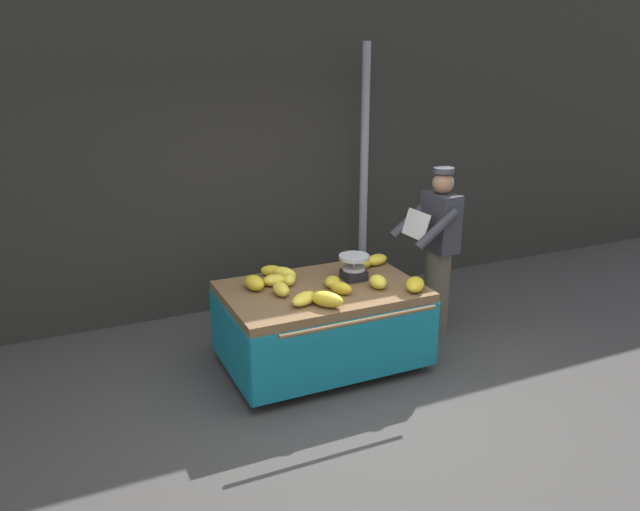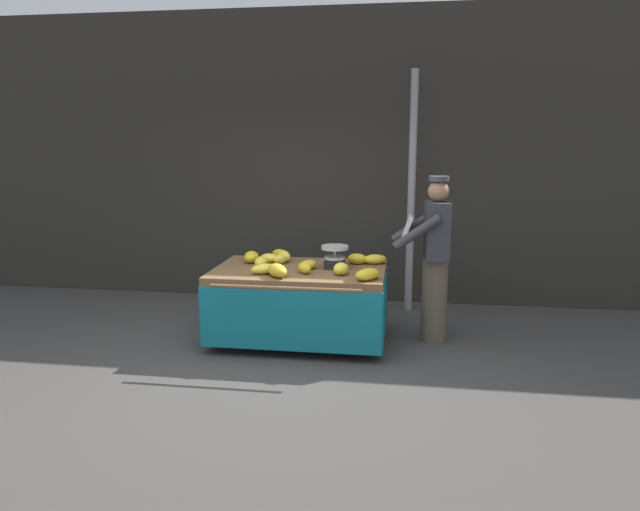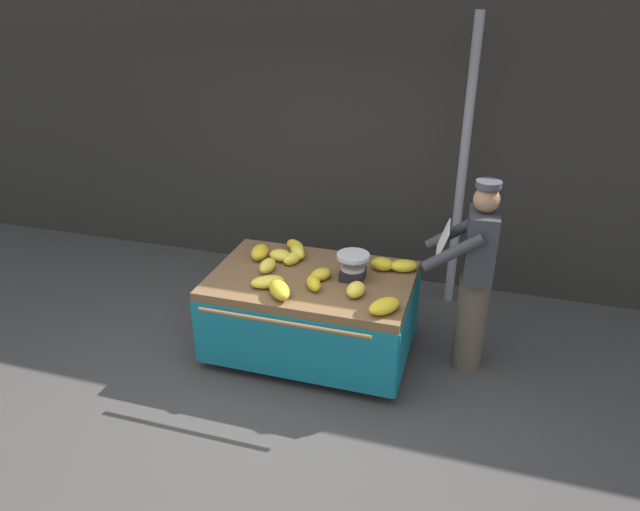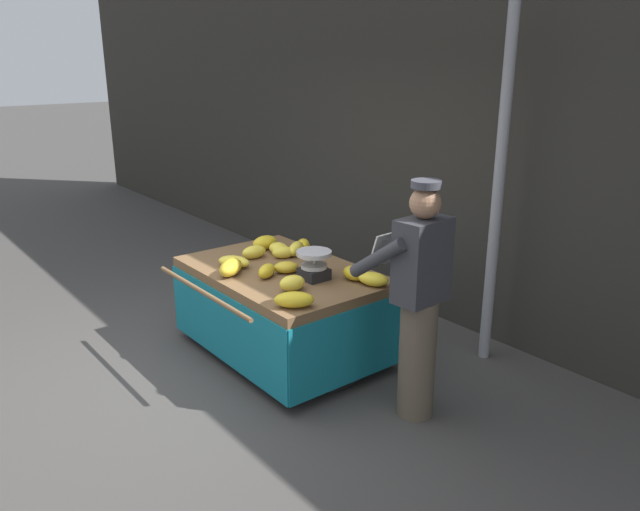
% 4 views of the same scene
% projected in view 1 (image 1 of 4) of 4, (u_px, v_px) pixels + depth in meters
% --- Properties ---
extents(ground_plane, '(60.00, 60.00, 0.00)m').
position_uv_depth(ground_plane, '(360.00, 420.00, 5.05)').
color(ground_plane, '#423F3D').
extents(back_wall, '(16.00, 0.24, 3.66)m').
position_uv_depth(back_wall, '(244.00, 142.00, 6.84)').
color(back_wall, '#2D2B26').
rests_on(back_wall, ground).
extents(street_pole, '(0.09, 0.09, 2.87)m').
position_uv_depth(street_pole, '(364.00, 177.00, 7.05)').
color(street_pole, gray).
rests_on(street_pole, ground).
extents(banana_cart, '(1.77, 1.35, 0.77)m').
position_uv_depth(banana_cart, '(322.00, 308.00, 5.74)').
color(banana_cart, brown).
rests_on(banana_cart, ground).
extents(weighing_scale, '(0.28, 0.28, 0.23)m').
position_uv_depth(weighing_scale, '(354.00, 267.00, 5.84)').
color(weighing_scale, black).
rests_on(weighing_scale, banana_cart).
extents(banana_bunch_0, '(0.25, 0.23, 0.11)m').
position_uv_depth(banana_bunch_0, '(272.00, 271.00, 5.93)').
color(banana_bunch_0, gold).
rests_on(banana_bunch_0, banana_cart).
extents(banana_bunch_1, '(0.32, 0.27, 0.10)m').
position_uv_depth(banana_bunch_1, '(304.00, 299.00, 5.30)').
color(banana_bunch_1, yellow).
rests_on(banana_bunch_1, banana_cart).
extents(banana_bunch_2, '(0.22, 0.25, 0.10)m').
position_uv_depth(banana_bunch_2, '(332.00, 282.00, 5.68)').
color(banana_bunch_2, gold).
rests_on(banana_bunch_2, banana_cart).
extents(banana_bunch_3, '(0.17, 0.26, 0.13)m').
position_uv_depth(banana_bunch_3, '(255.00, 283.00, 5.61)').
color(banana_bunch_3, gold).
rests_on(banana_bunch_3, banana_cart).
extents(banana_bunch_4, '(0.30, 0.33, 0.13)m').
position_uv_depth(banana_bunch_4, '(327.00, 299.00, 5.25)').
color(banana_bunch_4, gold).
rests_on(banana_bunch_4, banana_cart).
extents(banana_bunch_5, '(0.20, 0.24, 0.11)m').
position_uv_depth(banana_bunch_5, '(341.00, 288.00, 5.51)').
color(banana_bunch_5, gold).
rests_on(banana_bunch_5, banana_cart).
extents(banana_bunch_6, '(0.21, 0.16, 0.11)m').
position_uv_depth(banana_bunch_6, '(362.00, 263.00, 6.15)').
color(banana_bunch_6, gold).
rests_on(banana_bunch_6, banana_cart).
extents(banana_bunch_7, '(0.30, 0.32, 0.11)m').
position_uv_depth(banana_bunch_7, '(415.00, 284.00, 5.60)').
color(banana_bunch_7, gold).
rests_on(banana_bunch_7, banana_cart).
extents(banana_bunch_8, '(0.24, 0.27, 0.12)m').
position_uv_depth(banana_bunch_8, '(284.00, 273.00, 5.85)').
color(banana_bunch_8, yellow).
rests_on(banana_bunch_8, banana_cart).
extents(banana_bunch_9, '(0.13, 0.23, 0.11)m').
position_uv_depth(banana_bunch_9, '(281.00, 289.00, 5.49)').
color(banana_bunch_9, yellow).
rests_on(banana_bunch_9, banana_cart).
extents(banana_bunch_10, '(0.17, 0.22, 0.12)m').
position_uv_depth(banana_bunch_10, '(378.00, 282.00, 5.65)').
color(banana_bunch_10, yellow).
rests_on(banana_bunch_10, banana_cart).
extents(banana_bunch_11, '(0.23, 0.19, 0.10)m').
position_uv_depth(banana_bunch_11, '(274.00, 280.00, 5.71)').
color(banana_bunch_11, yellow).
rests_on(banana_bunch_11, banana_cart).
extents(banana_bunch_12, '(0.19, 0.23, 0.10)m').
position_uv_depth(banana_bunch_12, '(289.00, 279.00, 5.73)').
color(banana_bunch_12, yellow).
rests_on(banana_bunch_12, banana_cart).
extents(banana_bunch_13, '(0.29, 0.23, 0.10)m').
position_uv_depth(banana_bunch_13, '(377.00, 260.00, 6.25)').
color(banana_bunch_13, yellow).
rests_on(banana_bunch_13, banana_cart).
extents(vendor_person, '(0.60, 0.54, 1.71)m').
position_uv_depth(vendor_person, '(438.00, 251.00, 6.34)').
color(vendor_person, brown).
rests_on(vendor_person, ground).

